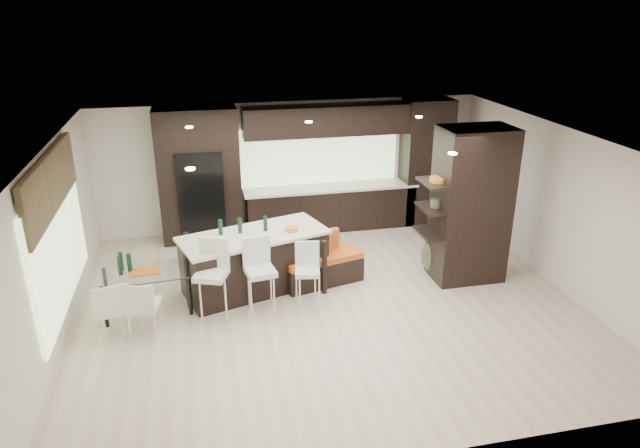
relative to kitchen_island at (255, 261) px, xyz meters
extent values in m
plane|color=#C6AF97|center=(1.10, -0.74, -0.51)|extent=(8.00, 8.00, 0.00)
cube|color=beige|center=(1.10, 2.76, 0.84)|extent=(8.00, 0.02, 2.70)
cube|color=beige|center=(-2.90, -0.74, 0.84)|extent=(0.02, 7.00, 2.70)
cube|color=beige|center=(5.10, -0.74, 0.84)|extent=(0.02, 7.00, 2.70)
cube|color=white|center=(1.10, -0.74, 2.19)|extent=(8.00, 7.00, 0.02)
cube|color=#B2D199|center=(-2.86, -0.54, 0.84)|extent=(0.04, 3.20, 1.90)
cube|color=#B2D199|center=(1.70, 2.72, 1.04)|extent=(3.40, 0.04, 1.20)
cube|color=brown|center=(-2.83, -0.54, 1.74)|extent=(0.08, 3.00, 0.80)
cube|color=white|center=(1.10, -0.49, 2.17)|extent=(4.00, 3.00, 0.02)
cube|color=black|center=(1.60, 2.43, 0.84)|extent=(6.80, 0.68, 2.70)
cube|color=black|center=(-0.80, 2.38, 0.44)|extent=(0.90, 0.68, 1.90)
cube|color=black|center=(3.70, -0.34, 0.84)|extent=(1.20, 0.80, 2.70)
cube|color=black|center=(0.00, 0.00, 0.00)|extent=(2.62, 1.70, 1.01)
cube|color=beige|center=(-0.74, -0.85, 0.01)|extent=(0.59, 0.59, 1.04)
cube|color=beige|center=(0.00, -0.84, -0.01)|extent=(0.50, 0.50, 0.99)
cube|color=beige|center=(0.74, -0.81, -0.07)|extent=(0.45, 0.45, 0.87)
cube|color=black|center=(1.15, -0.04, -0.24)|extent=(1.49, 0.87, 0.54)
cube|color=white|center=(-1.75, -0.38, -0.17)|extent=(1.47, 0.90, 0.68)
cube|color=beige|center=(-1.75, -1.09, -0.09)|extent=(0.52, 0.52, 0.83)
cube|color=beige|center=(-2.19, -1.09, -0.07)|extent=(0.57, 0.57, 0.87)
cube|color=beige|center=(-0.73, -0.38, -0.07)|extent=(0.53, 0.53, 0.87)
camera|label=1|loc=(-0.79, -8.74, 4.15)|focal=32.00mm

